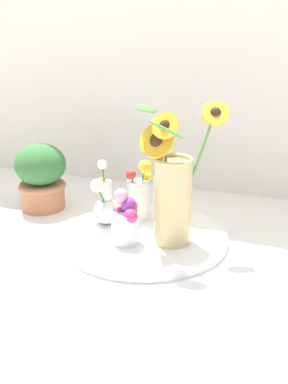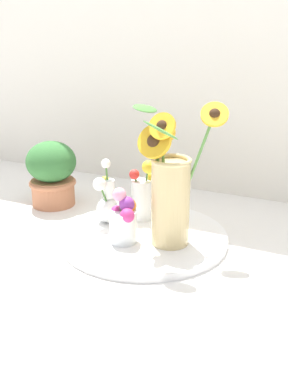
{
  "view_description": "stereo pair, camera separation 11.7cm",
  "coord_description": "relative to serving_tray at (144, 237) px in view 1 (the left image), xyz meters",
  "views": [
    {
      "loc": [
        0.36,
        -0.96,
        0.53
      ],
      "look_at": [
        -0.01,
        0.08,
        0.14
      ],
      "focal_mm": 42.0,
      "sensor_mm": 36.0,
      "label": 1
    },
    {
      "loc": [
        0.46,
        -0.91,
        0.53
      ],
      "look_at": [
        -0.01,
        0.08,
        0.14
      ],
      "focal_mm": 42.0,
      "sensor_mm": 36.0,
      "label": 2
    }
  ],
  "objects": [
    {
      "name": "vase_bulb_right",
      "position": [
        -0.12,
        0.03,
        0.07
      ],
      "size": [
        0.07,
        0.09,
        0.18
      ],
      "color": "white",
      "rests_on": "serving_tray"
    },
    {
      "name": "vase_small_back",
      "position": [
        -0.05,
        0.09,
        0.08
      ],
      "size": [
        0.07,
        0.07,
        0.18
      ],
      "color": "white",
      "rests_on": "serving_tray"
    },
    {
      "name": "ground_plane",
      "position": [
        0.01,
        -0.08,
        -0.01
      ],
      "size": [
        6.0,
        6.0,
        0.0
      ],
      "primitive_type": "plane",
      "color": "silver"
    },
    {
      "name": "vase_small_center",
      "position": [
        -0.03,
        -0.07,
        0.07
      ],
      "size": [
        0.08,
        0.08,
        0.14
      ],
      "color": "white",
      "rests_on": "serving_tray"
    },
    {
      "name": "mason_jar_sunflowers",
      "position": [
        0.08,
        -0.02,
        0.15
      ],
      "size": [
        0.23,
        0.19,
        0.36
      ],
      "color": "#D1B77A",
      "rests_on": "serving_tray"
    },
    {
      "name": "potted_plant",
      "position": [
        -0.38,
        0.12,
        0.1
      ],
      "size": [
        0.16,
        0.16,
        0.21
      ],
      "color": "#B7704C",
      "rests_on": "ground_plane"
    },
    {
      "name": "serving_tray",
      "position": [
        0.0,
        0.0,
        0.0
      ],
      "size": [
        0.45,
        0.45,
        0.02
      ],
      "color": "white",
      "rests_on": "ground_plane"
    }
  ]
}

